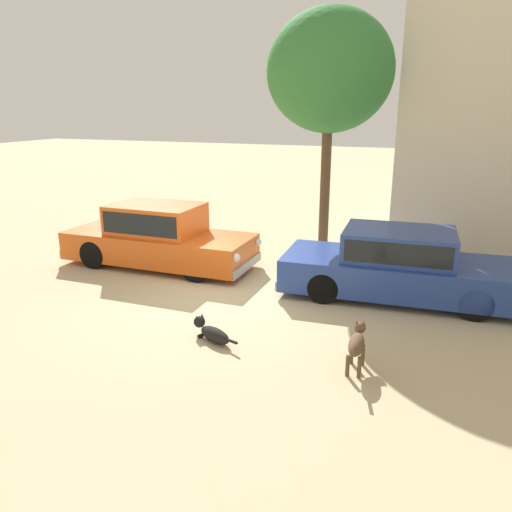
{
  "coord_description": "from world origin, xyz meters",
  "views": [
    {
      "loc": [
        4.24,
        -8.78,
        3.8
      ],
      "look_at": [
        0.83,
        0.2,
        0.9
      ],
      "focal_mm": 35.02,
      "sensor_mm": 36.0,
      "label": 1
    }
  ],
  "objects_px": {
    "parked_sedan_nearest": "(158,236)",
    "stray_dog_tan": "(357,344)",
    "stray_dog_spotted": "(212,332)",
    "parked_sedan_second": "(399,264)",
    "acacia_tree_left": "(330,72)"
  },
  "relations": [
    {
      "from": "stray_dog_tan",
      "to": "parked_sedan_second",
      "type": "bearing_deg",
      "value": -6.96
    },
    {
      "from": "parked_sedan_nearest",
      "to": "acacia_tree_left",
      "type": "bearing_deg",
      "value": 35.13
    },
    {
      "from": "parked_sedan_nearest",
      "to": "parked_sedan_second",
      "type": "distance_m",
      "value": 5.71
    },
    {
      "from": "stray_dog_tan",
      "to": "stray_dog_spotted",
      "type": "bearing_deg",
      "value": 85.71
    },
    {
      "from": "parked_sedan_nearest",
      "to": "stray_dog_tan",
      "type": "distance_m",
      "value": 6.41
    },
    {
      "from": "stray_dog_spotted",
      "to": "stray_dog_tan",
      "type": "distance_m",
      "value": 2.45
    },
    {
      "from": "parked_sedan_nearest",
      "to": "stray_dog_spotted",
      "type": "height_order",
      "value": "parked_sedan_nearest"
    },
    {
      "from": "parked_sedan_second",
      "to": "acacia_tree_left",
      "type": "bearing_deg",
      "value": 127.07
    },
    {
      "from": "stray_dog_spotted",
      "to": "stray_dog_tan",
      "type": "xyz_separation_m",
      "value": [
        2.43,
        -0.09,
        0.27
      ]
    },
    {
      "from": "parked_sedan_second",
      "to": "acacia_tree_left",
      "type": "xyz_separation_m",
      "value": [
        -2.19,
        2.59,
        3.88
      ]
    },
    {
      "from": "parked_sedan_nearest",
      "to": "acacia_tree_left",
      "type": "distance_m",
      "value": 5.77
    },
    {
      "from": "stray_dog_tan",
      "to": "acacia_tree_left",
      "type": "relative_size",
      "value": 0.17
    },
    {
      "from": "parked_sedan_second",
      "to": "stray_dog_spotted",
      "type": "relative_size",
      "value": 4.74
    },
    {
      "from": "parked_sedan_nearest",
      "to": "stray_dog_tan",
      "type": "bearing_deg",
      "value": -31.94
    },
    {
      "from": "parked_sedan_nearest",
      "to": "parked_sedan_second",
      "type": "xyz_separation_m",
      "value": [
        5.71,
        -0.1,
        -0.05
      ]
    }
  ]
}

